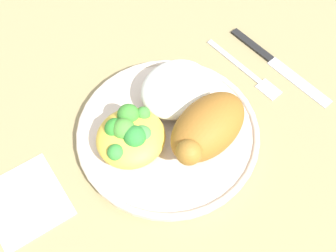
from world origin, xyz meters
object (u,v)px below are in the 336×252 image
Objects in this scene: roasted_chicken at (207,128)px; fork at (246,71)px; napkin at (25,201)px; rice_pile at (176,89)px; knife at (271,59)px; plate at (168,133)px; mac_cheese_with_broccoli at (130,135)px.

fork is (-0.14, -0.04, -0.05)m from roasted_chicken.
roasted_chicken is 1.23× the size of napkin.
rice_pile is 0.17m from knife.
plate reaches higher than fork.
knife is 1.90× the size of napkin.
mac_cheese_with_broccoli reaches higher than rice_pile.
plate is 0.20m from napkin.
mac_cheese_with_broccoli reaches higher than napkin.
mac_cheese_with_broccoli is at bearing -44.01° from roasted_chicken.
fork is at bearing 162.92° from rice_pile.
roasted_chicken reaches higher than fork.
plate is at bearing 30.91° from rice_pile.
mac_cheese_with_broccoli is 0.16m from napkin.
napkin is at bearing -12.44° from knife.
mac_cheese_with_broccoli is (0.07, -0.07, -0.01)m from roasted_chicken.
rice_pile is 1.03× the size of napkin.
napkin is (0.24, -0.04, -0.04)m from rice_pile.
plate is 0.07m from roasted_chicken.
plate is at bearing -3.24° from fork.
fork is (-0.16, 0.01, -0.01)m from plate.
fork is at bearing -16.44° from knife.
rice_pile is at bearing 170.69° from napkin.
mac_cheese_with_broccoli is (0.05, -0.02, 0.03)m from plate.
fork is 0.36m from napkin.
fork reaches higher than napkin.
roasted_chicken reaches higher than knife.
knife is at bearing 170.56° from mac_cheese_with_broccoli.
rice_pile reaches higher than plate.
rice_pile reaches higher than knife.
rice_pile is 0.72× the size of fork.
plate reaches higher than napkin.
fork is 1.42× the size of napkin.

